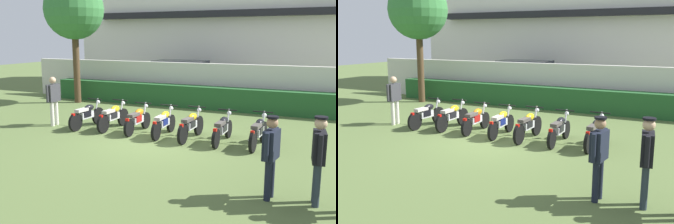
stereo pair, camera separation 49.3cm
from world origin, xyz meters
TOP-DOWN VIEW (x-y plane):
  - ground at (0.00, 0.00)m, footprint 60.00×60.00m
  - building at (0.00, 14.11)m, footprint 21.27×6.50m
  - compound_wall at (0.00, 6.63)m, footprint 20.21×0.30m
  - hedge_row at (0.00, 5.93)m, footprint 16.16×0.70m
  - parked_car at (-2.64, 8.87)m, footprint 4.56×2.20m
  - tree_near_inspector at (-6.50, 4.91)m, footprint 2.77×2.77m
  - motorcycle_in_row_0 at (-2.92, 0.75)m, footprint 0.60×1.84m
  - motorcycle_in_row_1 at (-1.96, 0.92)m, footprint 0.60×1.85m
  - motorcycle_in_row_2 at (-0.99, 0.87)m, footprint 0.60×1.78m
  - motorcycle_in_row_3 at (0.00, 0.80)m, footprint 0.60×1.79m
  - motorcycle_in_row_4 at (0.95, 0.77)m, footprint 0.60×1.89m
  - motorcycle_in_row_5 at (1.94, 0.79)m, footprint 0.60×1.88m
  - motorcycle_in_row_6 at (3.01, 0.79)m, footprint 0.60×1.85m
  - inspector_person at (-4.19, 0.55)m, footprint 0.23×0.69m
  - officer_0 at (3.95, -2.75)m, footprint 0.28×0.66m
  - officer_1 at (4.80, -2.66)m, footprint 0.28×0.67m

SIDE VIEW (x-z plane):
  - ground at x=0.00m, z-range 0.00..0.00m
  - motorcycle_in_row_5 at x=1.94m, z-range -0.03..0.91m
  - motorcycle_in_row_2 at x=-0.99m, z-range -0.03..0.91m
  - motorcycle_in_row_3 at x=0.00m, z-range -0.03..0.92m
  - motorcycle_in_row_0 at x=-2.92m, z-range -0.03..0.93m
  - motorcycle_in_row_1 at x=-1.96m, z-range -0.03..0.93m
  - motorcycle_in_row_4 at x=0.95m, z-range -0.03..0.94m
  - motorcycle_in_row_6 at x=3.01m, z-range -0.03..0.94m
  - hedge_row at x=0.00m, z-range 0.00..0.98m
  - parked_car at x=-2.64m, z-range -0.01..1.88m
  - compound_wall at x=0.00m, z-range 0.00..1.94m
  - officer_0 at x=3.95m, z-range 0.15..1.81m
  - officer_1 at x=4.80m, z-range 0.16..1.87m
  - inspector_person at x=-4.19m, z-range 0.17..1.91m
  - building at x=0.00m, z-range 0.00..8.22m
  - tree_near_inspector at x=-6.50m, z-range 1.45..7.20m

